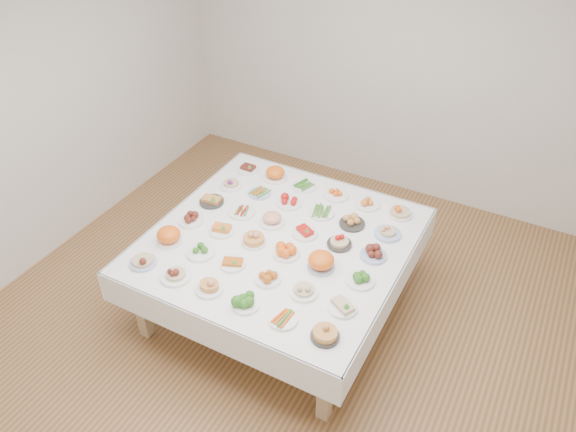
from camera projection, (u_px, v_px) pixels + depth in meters
The scene contains 38 objects.
room_envelope at pixel (284, 138), 3.62m from camera, with size 5.02×5.02×2.81m.
display_table at pixel (279, 246), 4.55m from camera, with size 2.01×2.01×0.75m.
dish_0 at pixel (142, 258), 4.23m from camera, with size 0.22×0.22×0.12m.
dish_1 at pixel (175, 272), 4.11m from camera, with size 0.23×0.23×0.12m.
dish_2 at pixel (209, 285), 4.01m from camera, with size 0.20×0.20×0.11m.
dish_3 at pixel (245, 301), 3.89m from camera, with size 0.20×0.20×0.10m.
dish_4 at pixel (283, 318), 3.79m from camera, with size 0.20×0.20×0.05m.
dish_5 at pixel (325, 333), 3.66m from camera, with size 0.19×0.19×0.11m.
dish_6 at pixel (169, 236), 4.43m from camera, with size 0.21×0.21×0.13m.
dish_7 at pixel (201, 250), 4.33m from camera, with size 0.22×0.22×0.10m.
dish_8 at pixel (233, 262), 4.23m from camera, with size 0.19×0.19×0.08m.
dish_9 at pixel (268, 276), 4.10m from camera, with size 0.19×0.19×0.09m.
dish_10 at pixel (304, 287), 3.98m from camera, with size 0.20×0.20×0.12m.
dish_11 at pixel (343, 305), 3.87m from camera, with size 0.20×0.20×0.09m.
dish_12 at pixel (191, 218), 4.66m from camera, with size 0.21×0.21×0.09m.
dish_13 at pixel (222, 229), 4.55m from camera, with size 0.20×0.20×0.09m.
dish_14 at pixel (254, 238), 4.43m from camera, with size 0.19×0.19×0.11m.
dish_15 at pixel (286, 250), 4.32m from camera, with size 0.21×0.21×0.10m.
dish_16 at pixel (321, 262), 4.19m from camera, with size 0.22×0.22×0.13m.
dish_17 at pixel (360, 278), 4.09m from camera, with size 0.22×0.22×0.09m.
dish_18 at pixel (211, 199), 4.87m from camera, with size 0.21×0.21×0.10m.
dish_19 at pixel (242, 211), 4.76m from camera, with size 0.22×0.22×0.05m.
dish_20 at pixel (272, 217), 4.63m from camera, with size 0.22×0.22×0.13m.
dish_21 at pixel (305, 232), 4.53m from camera, with size 0.21×0.21×0.08m.
dish_22 at pixel (339, 241), 4.41m from camera, with size 0.19×0.19×0.11m.
dish_23 at pixel (374, 253), 4.30m from camera, with size 0.20×0.20×0.09m.
dish_24 at pixel (231, 182), 5.07m from camera, with size 0.21×0.21×0.10m.
dish_25 at pixel (260, 193), 4.98m from camera, with size 0.19×0.19×0.05m.
dish_26 at pixel (289, 201), 4.85m from camera, with size 0.21×0.21×0.09m.
dish_27 at pixel (321, 212), 4.75m from camera, with size 0.22×0.22×0.05m.
dish_28 at pixel (352, 221), 4.62m from camera, with size 0.21×0.21×0.10m.
dish_29 at pixel (388, 230), 4.51m from camera, with size 0.21×0.21×0.11m.
dish_30 at pixel (248, 168), 5.29m from camera, with size 0.21×0.21×0.08m.
dish_31 at pixel (275, 173), 5.16m from camera, with size 0.22×0.22×0.13m.
dish_32 at pixel (304, 186), 5.07m from camera, with size 0.21×0.21×0.05m.
dish_33 at pixel (336, 193), 4.95m from camera, with size 0.22×0.22×0.09m.
dish_34 at pixel (367, 202), 4.84m from camera, with size 0.21×0.21×0.10m.
dish_35 at pixel (400, 211), 4.72m from camera, with size 0.20×0.20×0.11m.
Camera 1 is at (1.54, -2.80, 3.62)m, focal length 35.00 mm.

